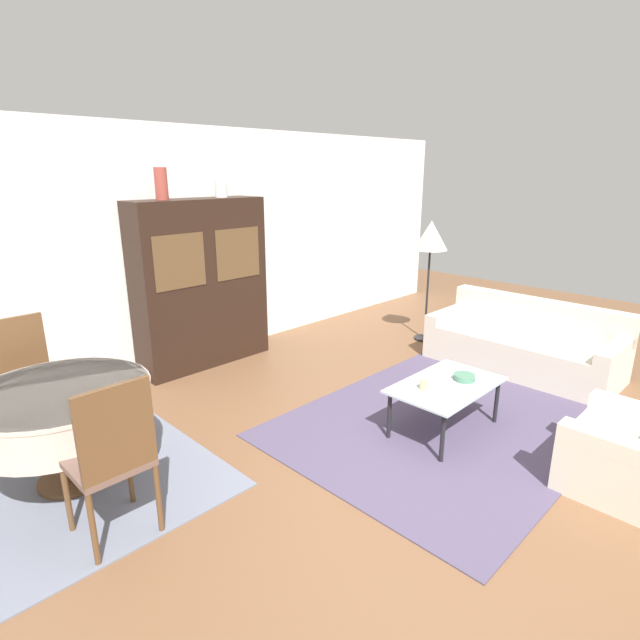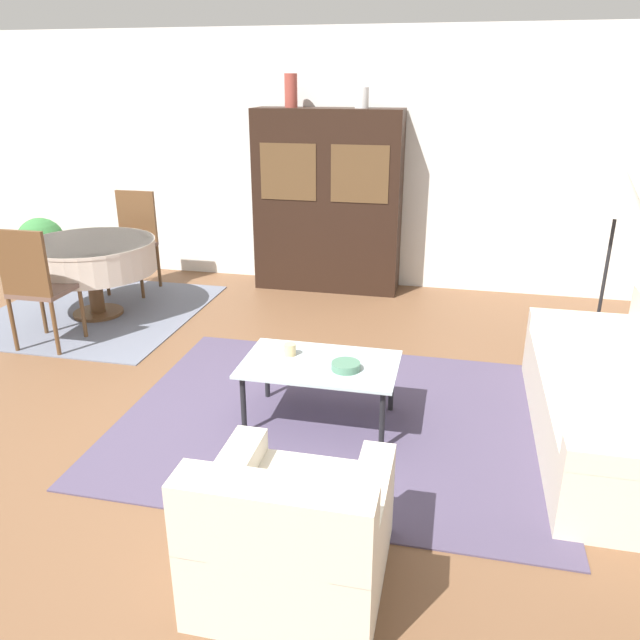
{
  "view_description": "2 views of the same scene",
  "coord_description": "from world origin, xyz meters",
  "views": [
    {
      "loc": [
        -2.77,
        -1.56,
        2.22
      ],
      "look_at": [
        0.2,
        1.4,
        0.95
      ],
      "focal_mm": 28.0,
      "sensor_mm": 36.0,
      "label": 1
    },
    {
      "loc": [
        1.61,
        -3.18,
        2.2
      ],
      "look_at": [
        0.8,
        0.46,
        0.75
      ],
      "focal_mm": 35.0,
      "sensor_mm": 36.0,
      "label": 2
    }
  ],
  "objects": [
    {
      "name": "dining_chair_far",
      "position": [
        -1.8,
        2.83,
        0.61
      ],
      "size": [
        0.44,
        0.44,
        1.06
      ],
      "rotation": [
        0.0,
        0.0,
        3.14
      ],
      "color": "brown",
      "rests_on": "dining_rug"
    },
    {
      "name": "armchair",
      "position": [
        1.0,
        -1.0,
        0.28
      ],
      "size": [
        0.82,
        0.83,
        0.74
      ],
      "color": "beige",
      "rests_on": "ground_plane"
    },
    {
      "name": "dining_chair_near",
      "position": [
        -1.8,
        1.15,
        0.61
      ],
      "size": [
        0.44,
        0.44,
        1.06
      ],
      "color": "brown",
      "rests_on": "dining_rug"
    },
    {
      "name": "coffee_table",
      "position": [
        0.8,
        0.46,
        0.41
      ],
      "size": [
        1.03,
        0.64,
        0.44
      ],
      "color": "black",
      "rests_on": "area_rug"
    },
    {
      "name": "cup",
      "position": [
        0.57,
        0.53,
        0.49
      ],
      "size": [
        0.08,
        0.08,
        0.08
      ],
      "color": "tan",
      "rests_on": "coffee_table"
    },
    {
      "name": "display_cabinet",
      "position": [
        0.24,
        3.36,
        0.96
      ],
      "size": [
        1.56,
        0.45,
        1.91
      ],
      "color": "black",
      "rests_on": "ground_plane"
    },
    {
      "name": "ground_plane",
      "position": [
        0.0,
        0.0,
        0.0
      ],
      "size": [
        14.0,
        14.0,
        0.0
      ],
      "primitive_type": "plane",
      "color": "brown"
    },
    {
      "name": "area_rug",
      "position": [
        0.9,
        0.52,
        0.01
      ],
      "size": [
        2.92,
        2.31,
        0.01
      ],
      "color": "#4C425B",
      "rests_on": "ground_plane"
    },
    {
      "name": "floor_lamp",
      "position": [
        2.8,
        1.97,
        1.36
      ],
      "size": [
        0.44,
        0.44,
        1.59
      ],
      "color": "black",
      "rests_on": "ground_plane"
    },
    {
      "name": "potted_plant",
      "position": [
        -3.15,
        3.08,
        0.38
      ],
      "size": [
        0.54,
        0.54,
        0.68
      ],
      "color": "#4C4C51",
      "rests_on": "ground_plane"
    },
    {
      "name": "dining_table",
      "position": [
        -1.8,
        1.99,
        0.6
      ],
      "size": [
        1.23,
        1.23,
        0.74
      ],
      "color": "brown",
      "rests_on": "dining_rug"
    },
    {
      "name": "couch",
      "position": [
        2.72,
        0.59,
        0.28
      ],
      "size": [
        0.91,
        2.05,
        0.77
      ],
      "rotation": [
        0.0,
        0.0,
        1.57
      ],
      "color": "beige",
      "rests_on": "ground_plane"
    },
    {
      "name": "dining_rug",
      "position": [
        -1.87,
        2.04,
        0.01
      ],
      "size": [
        2.01,
        2.1,
        0.01
      ],
      "color": "slate",
      "rests_on": "ground_plane"
    },
    {
      "name": "bowl",
      "position": [
        0.98,
        0.39,
        0.47
      ],
      "size": [
        0.19,
        0.19,
        0.05
      ],
      "color": "#4C7A60",
      "rests_on": "coffee_table"
    },
    {
      "name": "vase_tall",
      "position": [
        -0.15,
        3.36,
        2.08
      ],
      "size": [
        0.13,
        0.13,
        0.33
      ],
      "color": "#9E4238",
      "rests_on": "display_cabinet"
    },
    {
      "name": "vase_short",
      "position": [
        0.58,
        3.36,
        2.01
      ],
      "size": [
        0.14,
        0.14,
        0.2
      ],
      "color": "white",
      "rests_on": "display_cabinet"
    },
    {
      "name": "wall_back",
      "position": [
        0.0,
        3.63,
        1.35
      ],
      "size": [
        10.0,
        0.06,
        2.7
      ],
      "color": "white",
      "rests_on": "ground_plane"
    }
  ]
}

